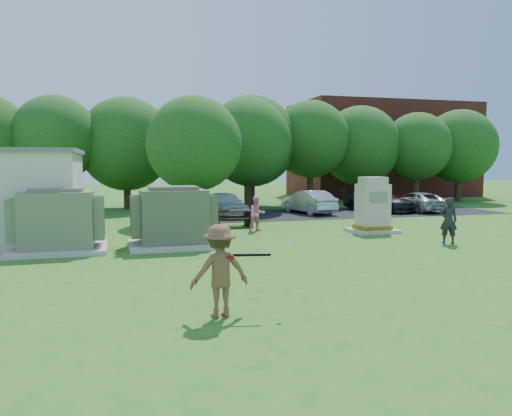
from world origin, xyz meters
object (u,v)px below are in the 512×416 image
object	(u,v)px
generator_cabinet	(372,208)
car_white	(225,204)
car_silver_b	(417,202)
batter	(220,271)
car_silver_a	(308,202)
person_at_picnic	(257,214)
car_dark	(379,200)
transformer_left	(58,222)
picnic_table	(232,217)
person_by_generator	(448,221)
transformer_right	(173,218)

from	to	relation	value
generator_cabinet	car_white	world-z (taller)	generator_cabinet
generator_cabinet	car_silver_b	distance (m)	10.14
batter	car_silver_a	bearing A→B (deg)	-122.04
person_at_picnic	car_dark	size ratio (longest dim) A/B	0.32
car_silver_a	transformer_left	bearing A→B (deg)	26.17
picnic_table	car_silver_b	size ratio (longest dim) A/B	0.43
generator_cabinet	picnic_table	world-z (taller)	generator_cabinet
person_by_generator	car_white	world-z (taller)	person_by_generator
transformer_left	person_by_generator	world-z (taller)	transformer_left
picnic_table	transformer_right	bearing A→B (deg)	-124.35
picnic_table	car_silver_a	world-z (taller)	car_silver_a
transformer_left	car_silver_b	distance (m)	20.93
picnic_table	batter	size ratio (longest dim) A/B	1.01
transformer_right	car_silver_b	distance (m)	17.63
generator_cabinet	car_white	bearing A→B (deg)	120.88
car_silver_b	transformer_right	bearing A→B (deg)	27.73
transformer_right	car_silver_a	size ratio (longest dim) A/B	0.75
generator_cabinet	car_silver_a	distance (m)	7.99
person_at_picnic	batter	bearing A→B (deg)	-116.14
generator_cabinet	picnic_table	bearing A→B (deg)	148.58
generator_cabinet	batter	bearing A→B (deg)	-131.39
person_by_generator	car_silver_a	distance (m)	11.44
person_by_generator	car_white	xyz separation A→B (m)	(-5.67, 11.08, -0.15)
person_at_picnic	picnic_table	bearing A→B (deg)	106.71
transformer_right	person_at_picnic	bearing A→B (deg)	37.77
transformer_left	batter	world-z (taller)	transformer_left
generator_cabinet	transformer_right	bearing A→B (deg)	-170.71
generator_cabinet	car_white	size ratio (longest dim) A/B	0.58
transformer_right	person_at_picnic	distance (m)	4.83
transformer_right	person_at_picnic	xyz separation A→B (m)	(3.81, 2.95, -0.24)
person_at_picnic	car_dark	bearing A→B (deg)	27.22
person_at_picnic	car_silver_b	size ratio (longest dim) A/B	0.36
generator_cabinet	car_silver_b	size ratio (longest dim) A/B	0.56
transformer_left	car_white	distance (m)	11.70
transformer_left	picnic_table	world-z (taller)	transformer_left
car_white	car_silver_a	xyz separation A→B (m)	(4.90, 0.33, -0.02)
person_by_generator	transformer_right	bearing A→B (deg)	10.48
person_at_picnic	generator_cabinet	bearing A→B (deg)	-26.32
transformer_left	person_by_generator	xyz separation A→B (m)	(13.14, -2.08, -0.14)
picnic_table	car_silver_b	distance (m)	12.90
batter	car_silver_a	size ratio (longest dim) A/B	0.43
car_white	car_dark	size ratio (longest dim) A/B	0.87
car_silver_a	person_at_picnic	bearing A→B (deg)	41.85
transformer_right	picnic_table	size ratio (longest dim) A/B	1.72
transformer_right	picnic_table	distance (m)	5.54
person_by_generator	car_silver_b	xyz separation A→B (m)	(5.90, 10.77, -0.26)
batter	car_silver_b	distance (m)	22.82
car_silver_a	generator_cabinet	bearing A→B (deg)	76.74
picnic_table	transformer_left	bearing A→B (deg)	-146.24
transformer_left	car_silver_b	size ratio (longest dim) A/B	0.73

